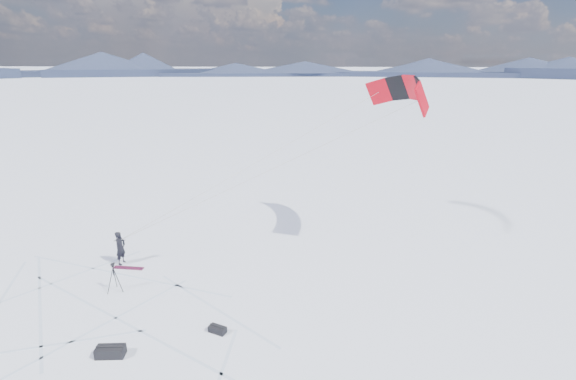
# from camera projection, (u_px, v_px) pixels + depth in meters

# --- Properties ---
(ground) EXTENTS (1800.00, 1800.00, 0.00)m
(ground) POSITION_uv_depth(u_px,v_px,m) (100.00, 317.00, 16.77)
(ground) COLOR white
(horizon_hills) EXTENTS (704.00, 705.94, 8.00)m
(horizon_hills) POSITION_uv_depth(u_px,v_px,m) (90.00, 252.00, 15.93)
(horizon_hills) COLOR black
(horizon_hills) RESTS_ON ground
(snow_tracks) EXTENTS (17.62, 14.39, 0.01)m
(snow_tracks) POSITION_uv_depth(u_px,v_px,m) (76.00, 326.00, 16.17)
(snow_tracks) COLOR silver
(snow_tracks) RESTS_ON ground
(snowkiter) EXTENTS (0.49, 0.68, 1.73)m
(snowkiter) POSITION_uv_depth(u_px,v_px,m) (122.00, 263.00, 21.23)
(snowkiter) COLOR black
(snowkiter) RESTS_ON ground
(snowboard) EXTENTS (1.53, 0.30, 0.04)m
(snowboard) POSITION_uv_depth(u_px,v_px,m) (129.00, 268.00, 20.73)
(snowboard) COLOR maroon
(snowboard) RESTS_ON ground
(tripod) EXTENTS (0.64, 0.69, 1.37)m
(tripod) POSITION_uv_depth(u_px,v_px,m) (114.00, 273.00, 18.42)
(tripod) COLOR black
(tripod) RESTS_ON ground
(gear_bag_a) EXTENTS (1.04, 0.62, 0.43)m
(gear_bag_a) POSITION_uv_depth(u_px,v_px,m) (110.00, 351.00, 14.49)
(gear_bag_a) COLOR black
(gear_bag_a) RESTS_ON ground
(gear_bag_b) EXTENTS (0.73, 0.51, 0.30)m
(gear_bag_b) POSITION_uv_depth(u_px,v_px,m) (217.00, 329.00, 15.78)
(gear_bag_b) COLOR black
(gear_bag_b) RESTS_ON ground
(power_kite) EXTENTS (15.22, 7.74, 7.93)m
(power_kite) POSITION_uv_depth(u_px,v_px,m) (403.00, 92.00, 21.62)
(power_kite) COLOR #BA0512
(power_kite) RESTS_ON ground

